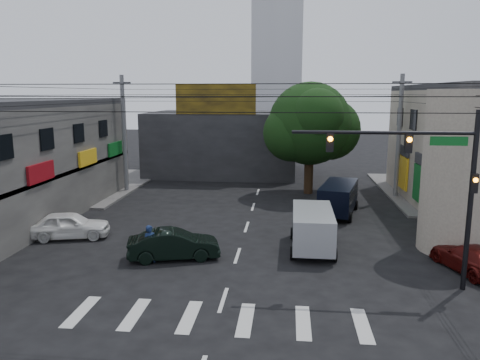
% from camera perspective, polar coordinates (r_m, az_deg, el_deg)
% --- Properties ---
extents(ground, '(160.00, 160.00, 0.00)m').
position_cam_1_polar(ground, '(21.25, -0.91, -11.02)').
color(ground, black).
rests_on(ground, ground).
extents(sidewalk_far_left, '(16.00, 16.00, 0.15)m').
position_cam_1_polar(sidewalk_far_left, '(43.48, -22.12, -0.49)').
color(sidewalk_far_left, '#514F4C').
rests_on(sidewalk_far_left, ground).
extents(corner_column, '(4.00, 4.00, 8.00)m').
position_cam_1_polar(corner_column, '(25.43, 25.69, 0.88)').
color(corner_column, gray).
rests_on(corner_column, ground).
extents(building_far, '(14.00, 10.00, 6.00)m').
position_cam_1_polar(building_far, '(46.31, -2.00, 4.58)').
color(building_far, '#232326').
rests_on(building_far, ground).
extents(billboard, '(7.00, 0.30, 2.60)m').
position_cam_1_polar(billboard, '(41.22, -3.00, 9.82)').
color(billboard, olive).
rests_on(billboard, building_far).
extents(tower_distant, '(9.00, 9.00, 44.00)m').
position_cam_1_polar(tower_distant, '(90.77, 4.64, 19.50)').
color(tower_distant, silver).
rests_on(tower_distant, ground).
extents(street_tree, '(6.40, 6.40, 8.70)m').
position_cam_1_polar(street_tree, '(36.73, 8.53, 6.78)').
color(street_tree, black).
rests_on(street_tree, ground).
extents(traffic_gantry, '(7.10, 0.35, 7.20)m').
position_cam_1_polar(traffic_gantry, '(19.62, 21.99, 1.04)').
color(traffic_gantry, black).
rests_on(traffic_gantry, ground).
extents(utility_pole_far_left, '(0.32, 0.32, 9.20)m').
position_cam_1_polar(utility_pole_far_left, '(38.01, -13.94, 5.39)').
color(utility_pole_far_left, '#59595B').
rests_on(utility_pole_far_left, ground).
extents(utility_pole_far_right, '(0.32, 0.32, 9.20)m').
position_cam_1_polar(utility_pole_far_right, '(36.67, 18.79, 4.96)').
color(utility_pole_far_right, '#59595B').
rests_on(utility_pole_far_right, ground).
extents(dark_sedan, '(3.64, 5.06, 1.42)m').
position_cam_1_polar(dark_sedan, '(22.69, -8.07, -7.79)').
color(dark_sedan, black).
rests_on(dark_sedan, ground).
extents(white_compact, '(3.72, 5.10, 1.46)m').
position_cam_1_polar(white_compact, '(27.23, -20.11, -5.18)').
color(white_compact, white).
rests_on(white_compact, ground).
extents(maroon_sedan, '(4.19, 5.29, 1.25)m').
position_cam_1_polar(maroon_sedan, '(23.30, 26.32, -8.55)').
color(maroon_sedan, '#4E0D0B').
rests_on(maroon_sedan, ground).
extents(silver_minivan, '(4.76, 2.06, 2.03)m').
position_cam_1_polar(silver_minivan, '(23.97, 8.83, -6.05)').
color(silver_minivan, '#AEB1B6').
rests_on(silver_minivan, ground).
extents(navy_van, '(5.98, 4.27, 2.04)m').
position_cam_1_polar(navy_van, '(31.10, 11.90, -2.30)').
color(navy_van, black).
rests_on(navy_van, ground).
extents(traffic_officer, '(1.05, 1.04, 1.79)m').
position_cam_1_polar(traffic_officer, '(22.32, -10.88, -7.69)').
color(traffic_officer, '#15244A').
rests_on(traffic_officer, ground).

